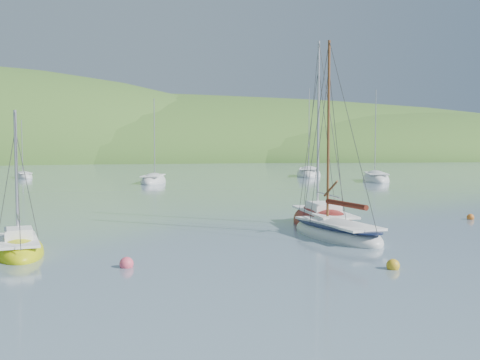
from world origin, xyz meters
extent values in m
plane|color=slate|center=(0.00, 0.00, 0.00)|extent=(700.00, 700.00, 0.00)
ellipsoid|color=#306827|center=(0.00, 170.00, 0.00)|extent=(440.00, 110.00, 44.00)
ellipsoid|color=#306827|center=(90.00, 160.00, 0.00)|extent=(240.00, 100.00, 34.00)
ellipsoid|color=white|center=(4.06, 6.40, 0.11)|extent=(3.19, 6.50, 1.53)
cube|color=white|center=(4.08, 6.28, 0.66)|extent=(2.41, 5.06, 0.10)
cylinder|color=brown|center=(3.95, 7.14, 4.77)|extent=(0.12, 0.12, 8.30)
ellipsoid|color=black|center=(4.06, 6.40, 0.56)|extent=(3.14, 6.43, 0.26)
cylinder|color=#5A1D11|center=(4.17, 5.66, 1.57)|extent=(0.68, 2.99, 0.24)
ellipsoid|color=maroon|center=(4.62, 9.34, 0.14)|extent=(2.94, 7.14, 1.92)
cube|color=white|center=(4.61, 9.20, 0.82)|extent=(2.21, 5.56, 0.10)
cylinder|color=#AFAEB2|center=(4.69, 10.18, 5.13)|extent=(0.12, 0.12, 8.71)
cube|color=white|center=(4.61, 9.20, 1.06)|extent=(1.46, 2.05, 0.42)
cylinder|color=#AFAEB2|center=(4.56, 8.51, 1.73)|extent=(0.35, 3.34, 0.09)
ellipsoid|color=#C5CD0C|center=(-9.27, 5.87, 0.09)|extent=(2.59, 4.79, 1.24)
cube|color=white|center=(-9.25, 5.79, 0.54)|extent=(1.96, 3.72, 0.10)
cylinder|color=#AFAEB2|center=(-9.37, 6.41, 3.00)|extent=(0.12, 0.12, 4.99)
cube|color=white|center=(-9.25, 5.79, 0.78)|extent=(1.19, 1.43, 0.42)
cylinder|color=#AFAEB2|center=(-9.17, 5.34, 1.45)|extent=(0.48, 2.16, 0.09)
ellipsoid|color=white|center=(-0.87, 45.64, 0.14)|extent=(4.39, 7.79, 2.01)
cube|color=white|center=(-0.91, 45.49, 0.85)|extent=(3.33, 6.05, 0.10)
cylinder|color=#AFAEB2|center=(-0.65, 46.49, 5.23)|extent=(0.12, 0.12, 8.84)
ellipsoid|color=white|center=(21.50, 54.66, 0.18)|extent=(6.51, 9.98, 2.56)
cube|color=white|center=(21.43, 54.48, 1.08)|extent=(4.97, 7.74, 0.10)
cylinder|color=#AFAEB2|center=(21.91, 55.71, 6.69)|extent=(0.12, 0.12, 11.30)
ellipsoid|color=white|center=(-16.84, 60.16, 0.11)|extent=(3.61, 6.24, 1.61)
cube|color=white|center=(-16.81, 60.04, 0.69)|extent=(2.75, 4.85, 0.10)
cylinder|color=#AFAEB2|center=(-17.03, 60.84, 4.19)|extent=(0.12, 0.12, 7.07)
ellipsoid|color=white|center=(25.23, 42.23, 0.16)|extent=(5.74, 8.90, 2.29)
cube|color=white|center=(25.17, 42.07, 0.97)|extent=(4.38, 6.91, 0.10)
cylinder|color=#AFAEB2|center=(25.59, 43.17, 5.97)|extent=(0.12, 0.12, 10.08)
sphere|color=gold|center=(3.27, 0.08, 0.12)|extent=(0.44, 0.44, 0.44)
sphere|color=#F04E65|center=(-5.35, 2.48, 0.12)|extent=(0.47, 0.47, 0.47)
sphere|color=#CA651E|center=(13.87, 10.09, 0.12)|extent=(0.40, 0.40, 0.40)
sphere|color=#CA651E|center=(5.69, 8.02, 0.12)|extent=(0.40, 0.40, 0.40)
camera|label=1|loc=(-5.92, -15.77, 4.06)|focal=40.00mm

